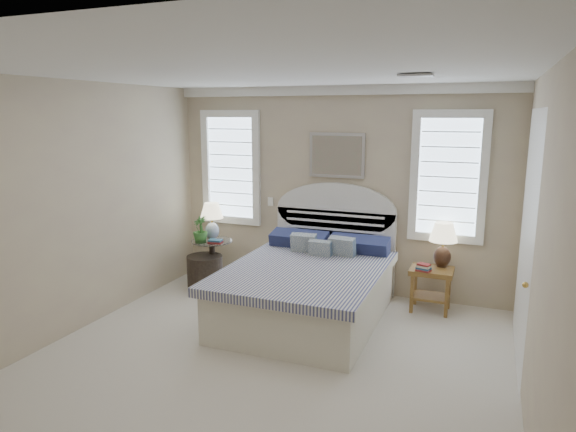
# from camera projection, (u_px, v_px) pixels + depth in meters

# --- Properties ---
(floor) EXTENTS (4.50, 5.00, 0.01)m
(floor) POSITION_uv_depth(u_px,v_px,m) (258.00, 372.00, 4.75)
(floor) COLOR beige
(floor) RESTS_ON ground
(ceiling) EXTENTS (4.50, 5.00, 0.01)m
(ceiling) POSITION_uv_depth(u_px,v_px,m) (254.00, 70.00, 4.22)
(ceiling) COLOR white
(ceiling) RESTS_ON wall_back
(wall_back) EXTENTS (4.50, 0.02, 2.70)m
(wall_back) POSITION_uv_depth(u_px,v_px,m) (337.00, 191.00, 6.76)
(wall_back) COLOR beige
(wall_back) RESTS_ON floor
(wall_left) EXTENTS (0.02, 5.00, 2.70)m
(wall_left) POSITION_uv_depth(u_px,v_px,m) (59.00, 212.00, 5.30)
(wall_left) COLOR beige
(wall_left) RESTS_ON floor
(wall_right) EXTENTS (0.02, 5.00, 2.70)m
(wall_right) POSITION_uv_depth(u_px,v_px,m) (540.00, 256.00, 3.67)
(wall_right) COLOR beige
(wall_right) RESTS_ON floor
(crown_molding) EXTENTS (4.50, 0.08, 0.12)m
(crown_molding) POSITION_uv_depth(u_px,v_px,m) (338.00, 90.00, 6.47)
(crown_molding) COLOR white
(crown_molding) RESTS_ON wall_back
(hvac_vent) EXTENTS (0.30, 0.20, 0.02)m
(hvac_vent) POSITION_uv_depth(u_px,v_px,m) (416.00, 76.00, 4.52)
(hvac_vent) COLOR #B2B2B2
(hvac_vent) RESTS_ON ceiling
(switch_plate) EXTENTS (0.08, 0.01, 0.12)m
(switch_plate) POSITION_uv_depth(u_px,v_px,m) (271.00, 201.00, 7.13)
(switch_plate) COLOR white
(switch_plate) RESTS_ON wall_back
(window_left) EXTENTS (0.90, 0.06, 1.60)m
(window_left) POSITION_uv_depth(u_px,v_px,m) (231.00, 168.00, 7.26)
(window_left) COLOR #C9E5FF
(window_left) RESTS_ON wall_back
(window_right) EXTENTS (0.90, 0.06, 1.60)m
(window_right) POSITION_uv_depth(u_px,v_px,m) (448.00, 177.00, 6.19)
(window_right) COLOR #C9E5FF
(window_right) RESTS_ON wall_back
(painting) EXTENTS (0.74, 0.04, 0.58)m
(painting) POSITION_uv_depth(u_px,v_px,m) (337.00, 155.00, 6.63)
(painting) COLOR silver
(painting) RESTS_ON wall_back
(closet_door) EXTENTS (0.02, 1.80, 2.40)m
(closet_door) POSITION_uv_depth(u_px,v_px,m) (526.00, 239.00, 4.80)
(closet_door) COLOR white
(closet_door) RESTS_ON floor
(bed) EXTENTS (1.72, 2.28, 1.47)m
(bed) POSITION_uv_depth(u_px,v_px,m) (310.00, 285.00, 6.00)
(bed) COLOR silver
(bed) RESTS_ON floor
(side_table_left) EXTENTS (0.56, 0.56, 0.63)m
(side_table_left) POSITION_uv_depth(u_px,v_px,m) (212.00, 257.00, 7.14)
(side_table_left) COLOR black
(side_table_left) RESTS_ON floor
(nightstand_right) EXTENTS (0.50, 0.40, 0.53)m
(nightstand_right) POSITION_uv_depth(u_px,v_px,m) (431.00, 280.00, 6.16)
(nightstand_right) COLOR olive
(nightstand_right) RESTS_ON floor
(floor_pot) EXTENTS (0.53, 0.53, 0.44)m
(floor_pot) POSITION_uv_depth(u_px,v_px,m) (205.00, 271.00, 7.05)
(floor_pot) COLOR black
(floor_pot) RESTS_ON floor
(lamp_left) EXTENTS (0.36, 0.36, 0.52)m
(lamp_left) POSITION_uv_depth(u_px,v_px,m) (212.00, 217.00, 7.10)
(lamp_left) COLOR silver
(lamp_left) RESTS_ON side_table_left
(lamp_right) EXTENTS (0.39, 0.39, 0.55)m
(lamp_right) POSITION_uv_depth(u_px,v_px,m) (443.00, 240.00, 6.15)
(lamp_right) COLOR black
(lamp_right) RESTS_ON nightstand_right
(potted_plant) EXTENTS (0.26, 0.26, 0.36)m
(potted_plant) POSITION_uv_depth(u_px,v_px,m) (200.00, 230.00, 6.93)
(potted_plant) COLOR #30752E
(potted_plant) RESTS_ON side_table_left
(books_left) EXTENTS (0.19, 0.14, 0.05)m
(books_left) POSITION_uv_depth(u_px,v_px,m) (216.00, 241.00, 6.93)
(books_left) COLOR maroon
(books_left) RESTS_ON side_table_left
(books_right) EXTENTS (0.19, 0.15, 0.09)m
(books_right) POSITION_uv_depth(u_px,v_px,m) (424.00, 268.00, 6.03)
(books_right) COLOR maroon
(books_right) RESTS_ON nightstand_right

